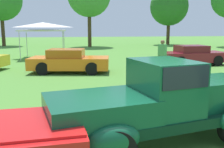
% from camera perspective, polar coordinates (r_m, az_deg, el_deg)
% --- Properties ---
extents(feature_pickup_truck, '(4.62, 2.50, 1.70)m').
position_cam_1_polar(feature_pickup_truck, '(5.26, 10.61, -6.07)').
color(feature_pickup_truck, black).
rests_on(feature_pickup_truck, ground_plane).
extents(show_car_orange, '(4.30, 2.34, 1.22)m').
position_cam_1_polar(show_car_orange, '(13.57, -9.57, 2.85)').
color(show_car_orange, orange).
rests_on(show_car_orange, ground_plane).
extents(show_car_burgundy, '(4.11, 1.83, 1.22)m').
position_cam_1_polar(show_car_burgundy, '(16.99, 17.56, 3.99)').
color(show_car_burgundy, maroon).
rests_on(show_car_burgundy, ground_plane).
extents(spectator_between_cars, '(0.44, 0.46, 1.69)m').
position_cam_1_polar(spectator_between_cars, '(13.82, 11.08, 4.24)').
color(spectator_between_cars, '#7F7056').
rests_on(spectator_between_cars, ground_plane).
extents(canopy_tent_left_field, '(3.34, 3.34, 2.71)m').
position_cam_1_polar(canopy_tent_left_field, '(20.51, -15.09, 10.24)').
color(canopy_tent_left_field, '#B7B7BC').
rests_on(canopy_tent_left_field, ground_plane).
extents(treeline_mid_left, '(5.17, 5.17, 8.28)m').
position_cam_1_polar(treeline_mid_left, '(35.57, -23.49, 14.90)').
color(treeline_mid_left, '#47331E').
rests_on(treeline_mid_left, ground_plane).
extents(treeline_mid_right, '(5.03, 5.03, 7.57)m').
position_cam_1_polar(treeline_mid_right, '(36.03, 12.57, 14.39)').
color(treeline_mid_right, '#47331E').
rests_on(treeline_mid_right, ground_plane).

